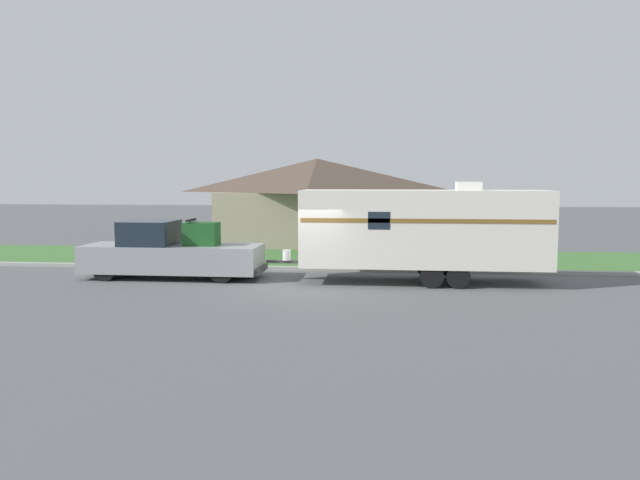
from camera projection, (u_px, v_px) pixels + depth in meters
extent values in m
plane|color=#515456|center=(303.00, 288.00, 19.97)|extent=(120.00, 120.00, 0.00)
cube|color=#999993|center=(316.00, 269.00, 23.68)|extent=(80.00, 0.30, 0.14)
cube|color=#3D6B33|center=(326.00, 258.00, 27.29)|extent=(80.00, 7.00, 0.03)
cube|color=gray|center=(317.00, 218.00, 33.18)|extent=(9.76, 6.04, 2.78)
pyramid|color=#4C3D33|center=(317.00, 175.00, 32.96)|extent=(10.54, 6.52, 1.76)
cube|color=#4C3828|center=(310.00, 229.00, 30.25)|extent=(1.00, 0.06, 2.10)
cylinder|color=black|center=(105.00, 269.00, 21.33)|extent=(0.84, 0.28, 0.84)
cylinder|color=black|center=(125.00, 262.00, 22.95)|extent=(0.84, 0.28, 0.84)
cylinder|color=black|center=(222.00, 270.00, 20.89)|extent=(0.84, 0.28, 0.84)
cylinder|color=black|center=(234.00, 264.00, 22.51)|extent=(0.84, 0.28, 0.84)
cube|color=gray|center=(134.00, 258.00, 22.04)|extent=(3.36, 1.99, 0.94)
cube|color=#19232D|center=(150.00, 233.00, 21.88)|extent=(1.75, 1.83, 0.85)
cube|color=gray|center=(219.00, 259.00, 21.71)|extent=(2.83, 1.99, 0.94)
cube|color=#333333|center=(261.00, 269.00, 21.58)|extent=(0.12, 1.79, 0.20)
cube|color=#194C1E|center=(201.00, 234.00, 21.69)|extent=(1.15, 0.84, 0.80)
cube|color=black|center=(191.00, 220.00, 21.68)|extent=(0.10, 0.92, 0.08)
cylinder|color=black|center=(432.00, 276.00, 19.89)|extent=(0.76, 0.22, 0.76)
cylinder|color=black|center=(427.00, 267.00, 22.04)|extent=(0.76, 0.22, 0.76)
cylinder|color=black|center=(458.00, 277.00, 19.80)|extent=(0.76, 0.22, 0.76)
cylinder|color=black|center=(451.00, 267.00, 21.95)|extent=(0.76, 0.22, 0.76)
cube|color=silver|center=(423.00, 228.00, 20.85)|extent=(8.11, 2.45, 2.52)
cube|color=brown|center=(426.00, 221.00, 19.60)|extent=(7.95, 0.01, 0.14)
cube|color=#383838|center=(285.00, 262.00, 21.47)|extent=(1.28, 0.12, 0.10)
cylinder|color=silver|center=(287.00, 255.00, 21.44)|extent=(0.28, 0.28, 0.36)
cube|color=silver|center=(469.00, 186.00, 20.55)|extent=(0.80, 0.68, 0.28)
cube|color=#19232D|center=(379.00, 221.00, 19.75)|extent=(0.70, 0.01, 0.56)
cylinder|color=brown|center=(419.00, 253.00, 24.15)|extent=(0.09, 0.09, 1.19)
cube|color=#B2B2B2|center=(419.00, 235.00, 24.08)|extent=(0.48, 0.20, 0.22)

